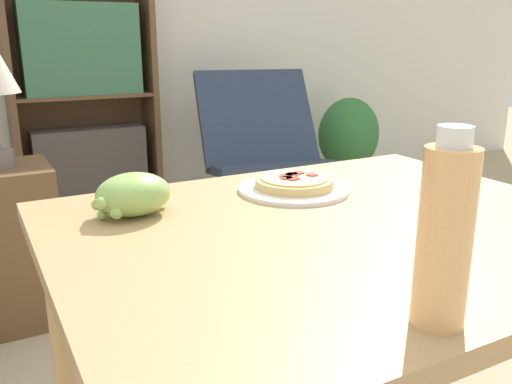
% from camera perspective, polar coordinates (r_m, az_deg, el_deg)
% --- Properties ---
extents(dining_table, '(1.08, 0.87, 0.73)m').
position_cam_1_polar(dining_table, '(1.10, 8.45, -8.21)').
color(dining_table, tan).
rests_on(dining_table, ground_plane).
extents(pizza_on_plate, '(0.26, 0.26, 0.04)m').
position_cam_1_polar(pizza_on_plate, '(1.27, 4.03, 0.72)').
color(pizza_on_plate, white).
rests_on(pizza_on_plate, dining_table).
extents(grape_bunch, '(0.16, 0.13, 0.09)m').
position_cam_1_polar(grape_bunch, '(1.11, -12.83, -0.28)').
color(grape_bunch, '#93BC5B').
rests_on(grape_bunch, dining_table).
extents(drink_bottle, '(0.07, 0.07, 0.25)m').
position_cam_1_polar(drink_bottle, '(0.69, 19.26, -4.30)').
color(drink_bottle, '#EFB270').
rests_on(drink_bottle, dining_table).
extents(lounge_chair_far, '(0.83, 0.90, 0.88)m').
position_cam_1_polar(lounge_chair_far, '(3.22, 0.92, 1.83)').
color(lounge_chair_far, slate).
rests_on(lounge_chair_far, ground_plane).
extents(bookshelf, '(0.84, 0.28, 1.48)m').
position_cam_1_polar(bookshelf, '(3.43, -17.55, 8.57)').
color(bookshelf, brown).
rests_on(bookshelf, ground_plane).
extents(side_table, '(0.34, 0.34, 0.62)m').
position_cam_1_polar(side_table, '(2.28, -24.45, -5.19)').
color(side_table, brown).
rests_on(side_table, ground_plane).
extents(potted_plant_floor, '(0.46, 0.39, 0.66)m').
position_cam_1_polar(potted_plant_floor, '(3.96, 9.71, 5.55)').
color(potted_plant_floor, '#BCB2A3').
rests_on(potted_plant_floor, ground_plane).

